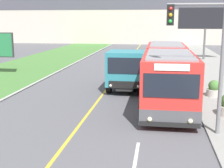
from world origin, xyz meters
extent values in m
cube|color=silver|center=(2.75, 7.80, 0.00)|extent=(0.12, 2.40, 0.01)
cube|color=silver|center=(2.75, 12.40, 0.00)|extent=(0.12, 2.40, 0.01)
cube|color=silver|center=(2.75, 17.00, 0.00)|extent=(0.12, 2.40, 0.01)
cube|color=silver|center=(2.75, 21.60, 0.00)|extent=(0.12, 2.40, 0.01)
cube|color=silver|center=(2.75, 26.20, 0.00)|extent=(0.12, 2.40, 0.01)
cube|color=silver|center=(2.75, 30.80, 0.00)|extent=(0.12, 2.40, 0.01)
cube|color=red|center=(3.96, 13.13, 1.62)|extent=(2.55, 5.79, 2.68)
cube|color=#4C4C51|center=(3.96, 13.13, 0.62)|extent=(2.57, 5.81, 0.70)
cube|color=black|center=(3.96, 13.13, 2.02)|extent=(2.57, 5.33, 0.94)
cube|color=gray|center=(3.96, 13.13, 3.00)|extent=(2.16, 5.22, 0.08)
cube|color=red|center=(3.96, 19.82, 1.62)|extent=(2.55, 5.79, 2.68)
cube|color=#4C4C51|center=(3.96, 19.82, 0.62)|extent=(2.57, 5.81, 0.70)
cube|color=black|center=(3.96, 19.82, 2.02)|extent=(2.57, 5.33, 0.94)
cube|color=gray|center=(3.96, 19.82, 3.00)|extent=(2.16, 5.22, 0.08)
cube|color=#474747|center=(3.96, 16.48, 1.62)|extent=(2.34, 0.90, 2.47)
cube|color=black|center=(3.96, 10.21, 2.02)|extent=(2.24, 0.04, 0.99)
cube|color=black|center=(3.96, 10.20, 0.38)|extent=(2.50, 0.06, 0.20)
sphere|color=#F4EAB2|center=(3.13, 10.19, 0.57)|extent=(0.20, 0.20, 0.20)
sphere|color=#F4EAB2|center=(4.79, 10.19, 0.57)|extent=(0.20, 0.20, 0.20)
cube|color=white|center=(3.96, 10.21, 2.78)|extent=(1.40, 0.04, 0.28)
cylinder|color=black|center=(2.75, 11.51, 0.50)|extent=(0.28, 1.00, 1.00)
cylinder|color=black|center=(5.17, 11.51, 0.50)|extent=(0.28, 1.00, 1.00)
cylinder|color=black|center=(2.75, 14.98, 0.50)|extent=(0.28, 1.00, 1.00)
cylinder|color=black|center=(5.17, 14.98, 0.50)|extent=(0.28, 1.00, 1.00)
cylinder|color=black|center=(2.75, 20.40, 0.50)|extent=(0.28, 1.00, 1.00)
cylinder|color=black|center=(5.17, 20.40, 0.50)|extent=(0.28, 1.00, 1.00)
cube|color=black|center=(1.43, 19.34, 0.45)|extent=(1.08, 6.32, 0.20)
cube|color=teal|center=(1.43, 17.45, 1.62)|extent=(2.41, 2.54, 2.14)
cube|color=black|center=(1.43, 16.16, 1.94)|extent=(2.05, 0.04, 0.96)
cube|color=black|center=(1.43, 16.15, 0.77)|extent=(1.93, 0.06, 0.44)
sphere|color=silver|center=(0.59, 16.14, 0.70)|extent=(0.18, 0.18, 0.18)
sphere|color=silver|center=(2.27, 16.14, 0.70)|extent=(0.18, 0.18, 0.18)
cube|color=slate|center=(1.43, 20.74, 0.61)|extent=(2.29, 3.53, 0.12)
cube|color=slate|center=(0.35, 20.74, 1.12)|extent=(0.12, 3.53, 1.16)
cube|color=slate|center=(2.51, 20.74, 1.12)|extent=(0.12, 3.53, 1.16)
cube|color=slate|center=(1.43, 19.03, 1.12)|extent=(2.29, 0.12, 1.16)
cube|color=slate|center=(1.43, 22.44, 1.12)|extent=(2.29, 0.12, 1.16)
cube|color=slate|center=(1.43, 19.03, 1.82)|extent=(2.29, 0.12, 0.24)
cylinder|color=black|center=(0.32, 17.20, 0.52)|extent=(0.30, 1.04, 1.04)
cylinder|color=black|center=(2.54, 17.20, 0.52)|extent=(0.30, 1.04, 1.04)
cylinder|color=black|center=(0.32, 20.92, 0.52)|extent=(0.30, 1.04, 1.04)
cylinder|color=black|center=(2.54, 20.92, 0.52)|extent=(0.30, 1.04, 1.04)
cylinder|color=slate|center=(5.89, 10.28, 2.81)|extent=(0.16, 0.16, 5.62)
cylinder|color=slate|center=(4.79, 10.28, 5.22)|extent=(2.20, 0.10, 0.10)
cube|color=black|center=(3.83, 10.28, 4.82)|extent=(0.28, 0.24, 0.80)
sphere|color=red|center=(3.83, 10.15, 5.06)|extent=(0.14, 0.14, 0.14)
sphere|color=orange|center=(3.83, 10.15, 4.82)|extent=(0.14, 0.14, 0.14)
sphere|color=green|center=(3.83, 10.15, 4.58)|extent=(0.14, 0.14, 0.14)
cylinder|color=#59595B|center=(8.78, 35.75, 1.86)|extent=(0.24, 0.24, 3.71)
cube|color=#333333|center=(8.78, 35.75, 4.87)|extent=(6.30, 0.20, 2.47)
cube|color=black|center=(8.78, 35.64, 4.87)|extent=(6.14, 0.02, 2.31)
cylinder|color=#B7B2A8|center=(6.82, 16.87, 0.29)|extent=(0.85, 0.85, 0.42)
sphere|color=#477A38|center=(6.82, 16.87, 0.73)|extent=(0.68, 0.68, 0.68)
camera|label=1|loc=(3.39, -2.31, 4.61)|focal=50.00mm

